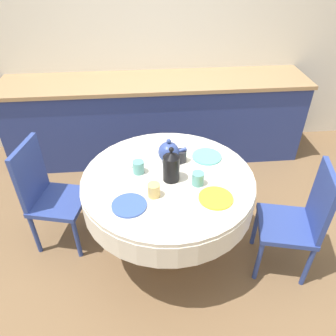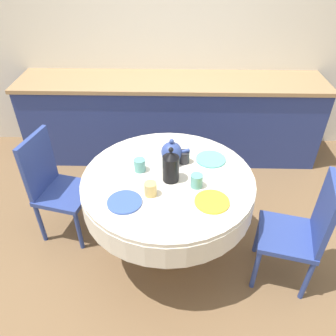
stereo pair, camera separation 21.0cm
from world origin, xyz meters
name	(u,v)px [view 1 (the left image)]	position (x,y,z in m)	size (l,w,h in m)	color
ground_plane	(168,249)	(0.00, 0.00, 0.00)	(12.00, 12.00, 0.00)	brown
wall_back	(152,33)	(0.00, 1.80, 1.30)	(7.00, 0.05, 2.60)	silver
kitchen_counter	(156,119)	(0.00, 1.47, 0.46)	(3.24, 0.64, 0.91)	navy
dining_table	(168,191)	(0.00, 0.00, 0.65)	(1.24, 1.24, 0.78)	olive
chair_left	(300,218)	(0.94, -0.23, 0.51)	(0.48, 0.48, 0.94)	#2D428E
chair_right	(48,192)	(-0.94, 0.23, 0.51)	(0.48, 0.48, 0.94)	#2D428E
plate_near_left	(129,205)	(-0.27, -0.27, 0.78)	(0.23, 0.23, 0.01)	#3856AD
cup_near_left	(154,190)	(-0.11, -0.19, 0.82)	(0.08, 0.08, 0.09)	#DBB766
plate_near_right	(216,198)	(0.29, -0.26, 0.78)	(0.23, 0.23, 0.01)	yellow
cup_near_right	(198,179)	(0.20, -0.10, 0.82)	(0.08, 0.08, 0.09)	#5BA39E
plate_far_left	(124,160)	(-0.31, 0.23, 0.78)	(0.23, 0.23, 0.01)	white
cup_far_left	(138,167)	(-0.21, 0.07, 0.82)	(0.08, 0.08, 0.09)	#5BA39E
plate_far_right	(207,156)	(0.32, 0.22, 0.78)	(0.23, 0.23, 0.01)	#60BCB7
cup_far_right	(181,156)	(0.11, 0.19, 0.82)	(0.08, 0.08, 0.09)	#28282D
coffee_carafe	(171,166)	(0.02, -0.03, 0.89)	(0.11, 0.11, 0.27)	black
teapot	(169,152)	(0.02, 0.18, 0.87)	(0.22, 0.16, 0.20)	#33478E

